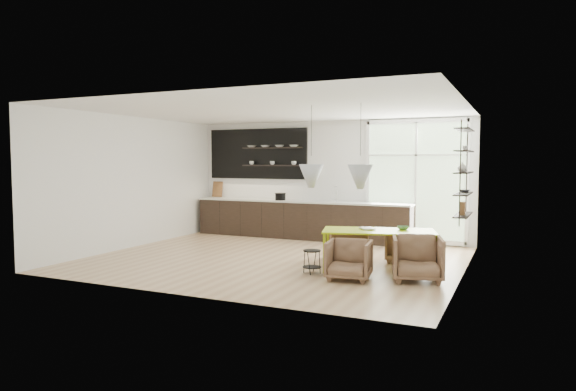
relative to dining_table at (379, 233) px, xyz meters
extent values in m
cube|color=#D2B086|center=(-2.10, 0.17, -0.66)|extent=(7.00, 6.00, 0.01)
cube|color=white|center=(-2.10, 3.17, 0.79)|extent=(7.00, 0.02, 2.90)
cube|color=white|center=(-5.60, 0.17, 0.79)|extent=(0.02, 6.00, 2.90)
cube|color=white|center=(1.40, 0.17, 0.79)|extent=(0.02, 6.00, 2.90)
cube|color=white|center=(-2.10, 0.17, 2.24)|extent=(7.00, 6.00, 0.01)
cube|color=#B2D1A5|center=(0.05, 3.14, 0.79)|extent=(2.20, 0.02, 2.70)
cube|color=silver|center=(0.05, 3.11, 0.79)|extent=(2.30, 0.08, 2.80)
cone|color=#B6BCC4|center=(-1.15, -0.33, 0.99)|extent=(0.44, 0.44, 0.42)
cone|color=#B6BCC4|center=(-0.25, -0.33, 0.99)|extent=(0.44, 0.44, 0.42)
cylinder|color=black|center=(-1.15, -0.33, 1.80)|extent=(0.01, 0.01, 0.89)
cylinder|color=black|center=(-0.25, -0.33, 1.80)|extent=(0.01, 0.01, 0.89)
cube|color=black|center=(-2.70, 2.84, -0.21)|extent=(5.50, 0.65, 0.90)
cube|color=silver|center=(-2.70, 2.84, 0.26)|extent=(5.54, 0.69, 0.04)
cube|color=white|center=(-2.70, 3.16, 0.54)|extent=(5.50, 0.02, 0.55)
cube|color=black|center=(-4.05, 3.13, 1.44)|extent=(2.80, 0.06, 1.30)
cube|color=black|center=(-3.55, 2.99, 1.59)|extent=(1.60, 0.28, 0.03)
cube|color=black|center=(-3.55, 2.99, 1.14)|extent=(1.60, 0.28, 0.03)
cube|color=brown|center=(-5.25, 3.07, 0.49)|extent=(0.30, 0.10, 0.42)
cylinder|color=silver|center=(-1.80, 2.94, 0.46)|extent=(0.02, 0.02, 0.40)
imported|color=white|center=(-4.15, 2.99, 1.63)|extent=(0.22, 0.22, 0.05)
imported|color=white|center=(-3.75, 2.99, 1.63)|extent=(0.22, 0.22, 0.05)
imported|color=white|center=(-3.35, 2.99, 1.63)|extent=(0.22, 0.22, 0.05)
imported|color=white|center=(-2.95, 2.99, 1.63)|extent=(0.22, 0.22, 0.05)
imported|color=white|center=(-4.15, 2.99, 1.21)|extent=(0.12, 0.12, 0.10)
imported|color=white|center=(-3.55, 2.99, 1.21)|extent=(0.12, 0.12, 0.10)
imported|color=white|center=(-2.95, 2.99, 1.21)|extent=(0.12, 0.12, 0.10)
cylinder|color=black|center=(-3.20, 2.73, 0.36)|extent=(0.26, 0.26, 0.16)
cube|color=black|center=(1.26, 0.77, 1.04)|extent=(0.02, 0.02, 1.90)
cube|color=black|center=(1.26, 1.97, 1.04)|extent=(0.02, 0.02, 1.90)
cube|color=black|center=(1.26, 1.37, 0.24)|extent=(0.26, 1.20, 0.02)
cube|color=black|center=(1.26, 1.37, 0.64)|extent=(0.26, 1.20, 0.02)
cube|color=black|center=(1.26, 1.37, 1.04)|extent=(0.26, 1.20, 0.02)
cube|color=black|center=(1.26, 1.37, 1.44)|extent=(0.26, 1.20, 0.03)
cube|color=black|center=(1.26, 1.37, 1.84)|extent=(0.26, 1.20, 0.03)
imported|color=white|center=(1.26, 1.12, 1.15)|extent=(0.18, 0.18, 0.19)
imported|color=#333338|center=(1.26, 1.57, 0.68)|extent=(0.22, 0.22, 0.05)
imported|color=white|center=(1.26, 1.47, 1.50)|extent=(0.10, 0.10, 0.09)
cube|color=brown|center=(1.26, 1.27, 0.37)|extent=(0.10, 0.18, 0.24)
cube|color=#A1C305|center=(0.00, 0.00, 0.03)|extent=(2.10, 1.36, 0.03)
cube|color=#A1C305|center=(-0.78, -0.63, -0.32)|extent=(0.05, 0.05, 0.68)
cube|color=#A1C305|center=(-1.00, 0.13, -0.32)|extent=(0.05, 0.05, 0.68)
cube|color=#A1C305|center=(1.00, -0.13, -0.32)|extent=(0.05, 0.05, 0.68)
cube|color=#A1C305|center=(0.78, 0.63, -0.32)|extent=(0.05, 0.05, 0.68)
imported|color=#7F5E46|center=(-0.76, 0.59, -0.33)|extent=(0.93, 0.94, 0.65)
imported|color=#7F5E46|center=(0.27, 0.92, -0.35)|extent=(0.70, 0.71, 0.61)
imported|color=#7F5E46|center=(-0.26, -0.91, -0.34)|extent=(0.77, 0.79, 0.64)
imported|color=#7F5E46|center=(0.77, -0.53, -0.30)|extent=(0.95, 0.97, 0.72)
cylinder|color=black|center=(-0.96, -0.74, -0.27)|extent=(0.30, 0.30, 0.02)
cylinder|color=black|center=(-0.96, -0.74, -0.55)|extent=(0.32, 0.32, 0.01)
cylinder|color=black|center=(-0.82, -0.74, -0.46)|extent=(0.01, 0.01, 0.39)
cylinder|color=black|center=(-0.97, -0.60, -0.46)|extent=(0.01, 0.01, 0.39)
cylinder|color=black|center=(-1.10, -0.75, -0.46)|extent=(0.01, 0.01, 0.39)
cylinder|color=black|center=(-0.96, -0.88, -0.46)|extent=(0.01, 0.01, 0.39)
imported|color=white|center=(-0.31, -0.03, 0.06)|extent=(0.36, 0.38, 0.03)
imported|color=#4D7F53|center=(0.37, 0.25, 0.08)|extent=(0.23, 0.23, 0.06)
camera|label=1|loc=(2.24, -8.78, 1.27)|focal=32.00mm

